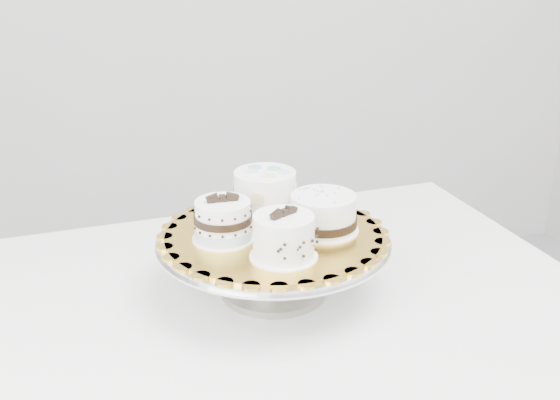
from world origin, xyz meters
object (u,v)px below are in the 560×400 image
object	(u,v)px
cake_board	(273,235)
cake_banded	(223,222)
table	(245,340)
cake_swirl	(284,238)
cake_ribbon	(324,214)
cake_stand	(274,254)
cake_dots	(265,193)

from	to	relation	value
cake_board	cake_banded	bearing A→B (deg)	179.67
table	cake_swirl	xyz separation A→B (m)	(0.05, -0.07, 0.22)
cake_board	cake_ribbon	world-z (taller)	cake_ribbon
cake_stand	cake_board	size ratio (longest dim) A/B	1.09
cake_banded	cake_ribbon	world-z (taller)	cake_banded
cake_swirl	cake_ribbon	bearing A→B (deg)	12.76
cake_dots	cake_banded	bearing A→B (deg)	-135.94
cake_board	cake_dots	size ratio (longest dim) A/B	2.77
cake_banded	table	bearing A→B (deg)	-27.64
cake_dots	cake_swirl	bearing A→B (deg)	-93.03
cake_swirl	cake_dots	world-z (taller)	cake_swirl
cake_board	cake_dots	bearing A→B (deg)	84.70
cake_board	cake_swirl	xyz separation A→B (m)	(-0.01, -0.09, 0.04)
cake_swirl	cake_ribbon	distance (m)	0.12
cake_swirl	cake_ribbon	xyz separation A→B (m)	(0.09, 0.08, -0.00)
cake_stand	cake_banded	world-z (taller)	cake_banded
cake_swirl	cake_dots	xyz separation A→B (m)	(0.02, 0.17, 0.01)
cake_stand	cake_board	xyz separation A→B (m)	(0.00, 0.00, 0.04)
table	cake_stand	size ratio (longest dim) A/B	3.17
cake_stand	cake_dots	world-z (taller)	cake_dots
cake_banded	cake_stand	bearing A→B (deg)	0.98
cake_stand	cake_ribbon	size ratio (longest dim) A/B	2.80
cake_board	cake_ribbon	size ratio (longest dim) A/B	2.58
table	cake_dots	distance (m)	0.26
cake_board	cake_banded	distance (m)	0.09
table	cake_board	world-z (taller)	cake_board
cake_dots	cake_ribbon	xyz separation A→B (m)	(0.08, -0.09, -0.01)
cake_swirl	cake_dots	size ratio (longest dim) A/B	0.98
table	cake_board	bearing A→B (deg)	11.64
cake_banded	cake_board	bearing A→B (deg)	0.98
table	cake_swirl	world-z (taller)	cake_swirl
cake_stand	cake_swirl	bearing A→B (deg)	-95.38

